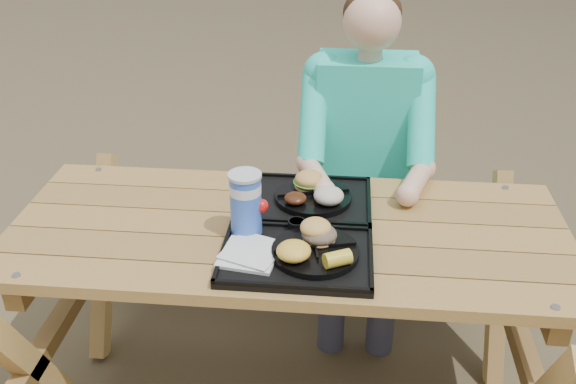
{
  "coord_description": "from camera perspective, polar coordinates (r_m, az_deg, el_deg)",
  "views": [
    {
      "loc": [
        0.17,
        -1.74,
        1.85
      ],
      "look_at": [
        0.0,
        0.0,
        0.88
      ],
      "focal_mm": 40.0,
      "sensor_mm": 36.0,
      "label": 1
    }
  ],
  "objects": [
    {
      "name": "tray_far",
      "position": [
        2.18,
        1.45,
        -0.99
      ],
      "size": [
        0.45,
        0.35,
        0.02
      ],
      "primitive_type": "cube",
      "color": "black",
      "rests_on": "picnic_table"
    },
    {
      "name": "napkin_stack",
      "position": [
        1.89,
        -3.45,
        -5.48
      ],
      "size": [
        0.19,
        0.19,
        0.02
      ],
      "primitive_type": "cube",
      "rotation": [
        0.0,
        0.0,
        -0.15
      ],
      "color": "silver",
      "rests_on": "tray_near"
    },
    {
      "name": "sandwich",
      "position": [
        1.9,
        2.82,
        -3.03
      ],
      "size": [
        0.1,
        0.1,
        0.1
      ],
      "primitive_type": null,
      "color": "gold",
      "rests_on": "plate_near"
    },
    {
      "name": "tray_near",
      "position": [
        1.92,
        0.79,
        -5.65
      ],
      "size": [
        0.45,
        0.35,
        0.02
      ],
      "primitive_type": "cube",
      "color": "black",
      "rests_on": "picnic_table"
    },
    {
      "name": "corn_cob",
      "position": [
        1.82,
        4.42,
        -5.93
      ],
      "size": [
        0.1,
        0.1,
        0.05
      ],
      "primitive_type": null,
      "rotation": [
        0.0,
        0.0,
        0.46
      ],
      "color": "yellow",
      "rests_on": "plate_near"
    },
    {
      "name": "condiment_mustard",
      "position": [
        2.01,
        2.51,
        -3.14
      ],
      "size": [
        0.05,
        0.05,
        0.03
      ],
      "primitive_type": "cylinder",
      "color": "yellow",
      "rests_on": "tray_near"
    },
    {
      "name": "baked_beans",
      "position": [
        2.11,
        0.66,
        -0.56
      ],
      "size": [
        0.08,
        0.08,
        0.03
      ],
      "primitive_type": "ellipsoid",
      "color": "#411D0D",
      "rests_on": "plate_far"
    },
    {
      "name": "cutlery_far",
      "position": [
        2.19,
        -2.97,
        -0.48
      ],
      "size": [
        0.06,
        0.17,
        0.01
      ],
      "primitive_type": "cube",
      "rotation": [
        0.0,
        0.0,
        0.2
      ],
      "color": "black",
      "rests_on": "tray_far"
    },
    {
      "name": "soda_cup",
      "position": [
        1.96,
        -3.77,
        -1.17
      ],
      "size": [
        0.1,
        0.1,
        0.19
      ],
      "primitive_type": "cylinder",
      "color": "blue",
      "rests_on": "tray_near"
    },
    {
      "name": "plate_near",
      "position": [
        1.9,
        2.44,
        -5.32
      ],
      "size": [
        0.26,
        0.26,
        0.02
      ],
      "primitive_type": "cylinder",
      "color": "black",
      "rests_on": "tray_near"
    },
    {
      "name": "plate_far",
      "position": [
        2.18,
        2.26,
        -0.44
      ],
      "size": [
        0.26,
        0.26,
        0.02
      ],
      "primitive_type": "cylinder",
      "color": "black",
      "rests_on": "tray_far"
    },
    {
      "name": "mac_cheese",
      "position": [
        1.84,
        0.51,
        -5.27
      ],
      "size": [
        0.1,
        0.1,
        0.05
      ],
      "primitive_type": "ellipsoid",
      "color": "yellow",
      "rests_on": "plate_near"
    },
    {
      "name": "diner",
      "position": [
        2.63,
        6.62,
        1.4
      ],
      "size": [
        0.48,
        0.84,
        1.28
      ],
      "primitive_type": null,
      "color": "#1ABCB8",
      "rests_on": "ground"
    },
    {
      "name": "potato_salad",
      "position": [
        2.11,
        3.64,
        -0.32
      ],
      "size": [
        0.1,
        0.1,
        0.06
      ],
      "primitive_type": "ellipsoid",
      "color": "beige",
      "rests_on": "plate_far"
    },
    {
      "name": "picnic_table",
      "position": [
        2.29,
        0.0,
        -11.12
      ],
      "size": [
        1.8,
        1.49,
        0.75
      ],
      "primitive_type": null,
      "color": "#999999",
      "rests_on": "ground"
    },
    {
      "name": "condiment_bbq",
      "position": [
        2.01,
        0.78,
        -2.97
      ],
      "size": [
        0.06,
        0.06,
        0.03
      ],
      "primitive_type": "cylinder",
      "color": "black",
      "rests_on": "tray_near"
    },
    {
      "name": "burger",
      "position": [
        2.2,
        1.9,
        1.46
      ],
      "size": [
        0.1,
        0.1,
        0.09
      ],
      "primitive_type": null,
      "color": "gold",
      "rests_on": "plate_far"
    }
  ]
}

